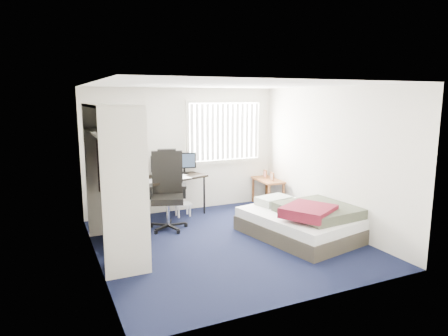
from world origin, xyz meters
TOP-DOWN VIEW (x-y plane):
  - ground at (0.00, 0.00)m, footprint 4.20×4.20m
  - room_shell at (0.00, 0.00)m, footprint 4.20×4.20m
  - window_assembly at (0.90, 2.04)m, footprint 1.72×0.09m
  - closet at (-1.67, 0.27)m, footprint 0.64×1.84m
  - desk at (-0.54, 1.75)m, footprint 1.76×1.20m
  - office_chair at (-0.64, 1.13)m, footprint 0.83×0.83m
  - footstool at (-0.18, 1.66)m, footprint 0.32×0.26m
  - nightstand at (1.75, 1.66)m, footprint 0.47×0.86m
  - bed at (1.27, -0.28)m, footprint 1.74×2.11m
  - pine_box at (-1.65, -0.21)m, footprint 0.42×0.33m

SIDE VIEW (x-z plane):
  - ground at x=0.00m, z-range 0.00..0.00m
  - pine_box at x=-1.65m, z-range 0.00..0.31m
  - footstool at x=-0.18m, z-range 0.07..0.33m
  - bed at x=1.27m, z-range -0.04..0.58m
  - nightstand at x=1.75m, z-range 0.13..0.89m
  - office_chair at x=-0.64m, z-range -0.16..1.24m
  - desk at x=-0.54m, z-range 0.19..1.45m
  - closet at x=-1.67m, z-range 0.24..2.46m
  - room_shell at x=0.00m, z-range -0.59..3.61m
  - window_assembly at x=0.90m, z-range 0.94..2.26m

